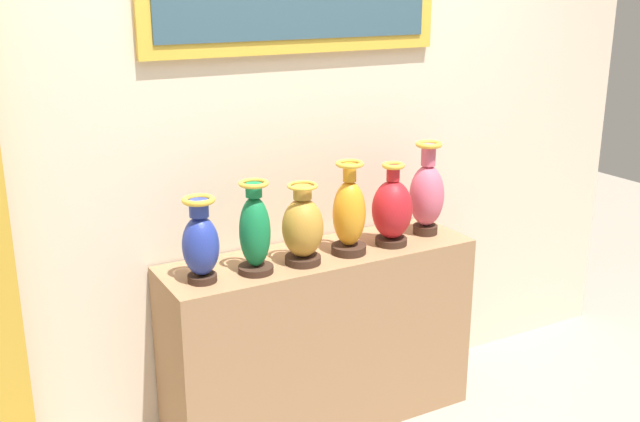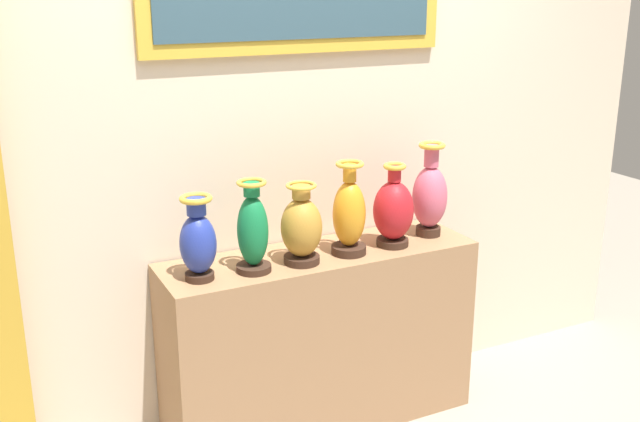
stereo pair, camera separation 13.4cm
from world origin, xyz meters
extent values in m
plane|color=gray|center=(0.00, 0.00, 0.00)|extent=(9.97, 9.97, 0.00)
cube|color=#99704C|center=(0.00, 0.00, 0.42)|extent=(1.43, 0.41, 0.84)
cube|color=beige|center=(0.00, 0.27, 1.46)|extent=(3.97, 0.10, 2.92)
cylinder|color=#382319|center=(-0.57, -0.06, 0.86)|extent=(0.12, 0.12, 0.03)
ellipsoid|color=#263899|center=(-0.57, -0.06, 0.99)|extent=(0.15, 0.15, 0.24)
cylinder|color=#263899|center=(-0.57, -0.06, 1.15)|extent=(0.08, 0.08, 0.07)
torus|color=gold|center=(-0.57, -0.06, 1.18)|extent=(0.13, 0.13, 0.02)
cylinder|color=#382319|center=(-0.34, -0.07, 0.86)|extent=(0.15, 0.15, 0.03)
ellipsoid|color=#14723D|center=(-0.34, -0.07, 1.02)|extent=(0.13, 0.13, 0.30)
cylinder|color=#14723D|center=(-0.34, -0.07, 1.20)|extent=(0.07, 0.07, 0.06)
torus|color=gold|center=(-0.34, -0.07, 1.22)|extent=(0.12, 0.12, 0.02)
cylinder|color=#382319|center=(-0.12, -0.07, 0.86)|extent=(0.15, 0.15, 0.03)
ellipsoid|color=#B27F2D|center=(-0.12, -0.07, 1.00)|extent=(0.18, 0.18, 0.25)
cylinder|color=#B27F2D|center=(-0.12, -0.07, 1.16)|extent=(0.08, 0.08, 0.06)
torus|color=gold|center=(-0.12, -0.07, 1.18)|extent=(0.13, 0.13, 0.02)
cylinder|color=#382319|center=(0.11, -0.06, 0.86)|extent=(0.15, 0.15, 0.04)
ellipsoid|color=orange|center=(0.11, -0.06, 1.03)|extent=(0.14, 0.14, 0.29)
cylinder|color=orange|center=(0.11, -0.06, 1.21)|extent=(0.06, 0.06, 0.08)
torus|color=gold|center=(0.11, -0.06, 1.25)|extent=(0.12, 0.12, 0.02)
cylinder|color=#382319|center=(0.34, -0.06, 0.86)|extent=(0.15, 0.15, 0.03)
ellipsoid|color=red|center=(0.34, -0.06, 1.01)|extent=(0.18, 0.18, 0.27)
cylinder|color=red|center=(0.34, -0.06, 1.18)|extent=(0.06, 0.06, 0.07)
torus|color=gold|center=(0.34, -0.06, 1.21)|extent=(0.10, 0.10, 0.02)
cylinder|color=#382319|center=(0.57, -0.01, 0.86)|extent=(0.12, 0.12, 0.04)
ellipsoid|color=#CC5972|center=(0.57, -0.01, 1.03)|extent=(0.16, 0.16, 0.29)
cylinder|color=#CC5972|center=(0.57, -0.01, 1.23)|extent=(0.07, 0.07, 0.10)
torus|color=gold|center=(0.57, -0.01, 1.28)|extent=(0.12, 0.12, 0.02)
camera|label=1|loc=(-1.51, -2.72, 2.00)|focal=42.06mm
camera|label=2|loc=(-1.39, -2.78, 2.00)|focal=42.06mm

